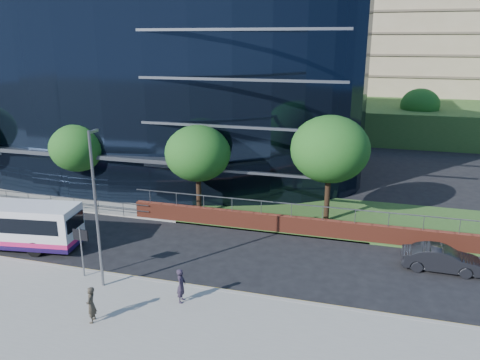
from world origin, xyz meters
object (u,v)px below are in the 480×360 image
(tree_far_d, at_px, (330,149))
(streetlight_east, at_px, (96,206))
(street_sign, at_px, (81,241))
(pedestrian_b, at_px, (91,305))
(tree_dist_e, at_px, (420,105))
(parked_car, at_px, (441,259))
(tree_far_b, at_px, (78,148))
(tree_far_c, at_px, (198,153))
(pedestrian, at_px, (181,286))

(tree_far_d, height_order, streetlight_east, streetlight_east)
(street_sign, distance_m, pedestrian_b, 4.66)
(tree_dist_e, height_order, streetlight_east, streetlight_east)
(streetlight_east, bearing_deg, parked_car, 21.87)
(tree_far_d, distance_m, streetlight_east, 15.77)
(tree_far_d, distance_m, pedestrian_b, 17.97)
(parked_car, bearing_deg, tree_far_b, 80.08)
(tree_far_b, relative_size, tree_far_c, 0.93)
(street_sign, xyz_separation_m, tree_far_d, (11.50, 11.59, 3.04))
(streetlight_east, distance_m, parked_car, 18.47)
(streetlight_east, bearing_deg, pedestrian_b, -66.69)
(tree_dist_e, bearing_deg, parked_car, -91.97)
(streetlight_east, xyz_separation_m, parked_car, (16.78, 6.74, -3.76))
(street_sign, bearing_deg, tree_far_b, 124.08)
(streetlight_east, bearing_deg, tree_far_d, 50.60)
(parked_car, xyz_separation_m, pedestrian, (-12.34, -7.07, 0.31))
(tree_far_b, height_order, pedestrian_b, tree_far_b)
(tree_far_b, bearing_deg, pedestrian_b, -54.93)
(tree_far_c, bearing_deg, tree_far_b, 177.14)
(parked_car, height_order, pedestrian, pedestrian)
(street_sign, bearing_deg, tree_dist_e, 64.88)
(tree_dist_e, bearing_deg, tree_far_d, -104.93)
(pedestrian_b, bearing_deg, tree_far_d, 134.62)
(street_sign, xyz_separation_m, pedestrian, (5.95, -0.92, -1.16))
(pedestrian_b, bearing_deg, tree_far_c, 165.69)
(tree_dist_e, height_order, pedestrian_b, tree_dist_e)
(pedestrian_b, bearing_deg, street_sign, -157.45)
(street_sign, relative_size, pedestrian, 1.66)
(tree_far_d, bearing_deg, parked_car, -38.73)
(tree_far_c, xyz_separation_m, parked_car, (15.78, -4.44, -3.85))
(tree_far_c, distance_m, pedestrian, 12.52)
(tree_far_d, height_order, pedestrian, tree_far_d)
(tree_far_b, distance_m, parked_car, 26.49)
(street_sign, bearing_deg, parked_car, 18.59)
(tree_far_d, bearing_deg, tree_far_b, -178.49)
(pedestrian, bearing_deg, streetlight_east, 78.66)
(streetlight_east, distance_m, pedestrian, 5.64)
(tree_far_c, bearing_deg, streetlight_east, -95.11)
(tree_far_c, bearing_deg, parked_car, -15.71)
(tree_far_b, relative_size, tree_far_d, 0.81)
(street_sign, distance_m, pedestrian, 6.13)
(tree_far_b, relative_size, tree_dist_e, 0.93)
(street_sign, height_order, tree_far_c, tree_far_c)
(street_sign, bearing_deg, streetlight_east, -21.36)
(street_sign, relative_size, tree_far_b, 0.46)
(tree_far_c, height_order, parked_car, tree_far_c)
(street_sign, distance_m, tree_dist_e, 45.99)
(tree_far_d, relative_size, parked_car, 1.80)
(tree_far_b, relative_size, parked_car, 1.46)
(tree_far_b, xyz_separation_m, pedestrian_b, (10.28, -14.65, -3.22))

